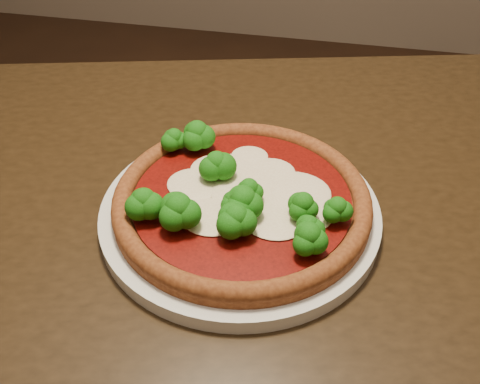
# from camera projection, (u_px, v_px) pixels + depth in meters

# --- Properties ---
(dining_table) EXTENTS (1.30, 0.97, 0.75)m
(dining_table) POSITION_uv_depth(u_px,v_px,m) (222.00, 250.00, 0.74)
(dining_table) COLOR black
(dining_table) RESTS_ON floor
(plate) EXTENTS (0.32, 0.32, 0.02)m
(plate) POSITION_uv_depth(u_px,v_px,m) (240.00, 212.00, 0.62)
(plate) COLOR silver
(plate) RESTS_ON dining_table
(pizza) EXTENTS (0.29, 0.29, 0.06)m
(pizza) POSITION_uv_depth(u_px,v_px,m) (240.00, 197.00, 0.60)
(pizza) COLOR brown
(pizza) RESTS_ON plate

